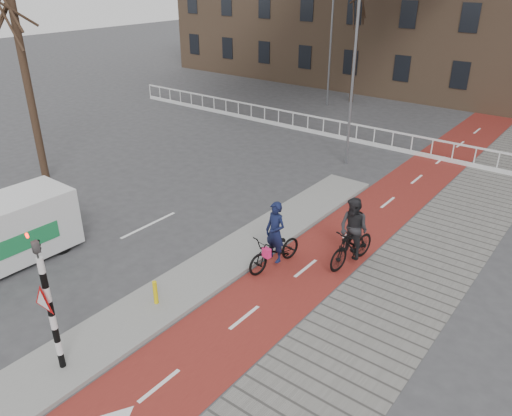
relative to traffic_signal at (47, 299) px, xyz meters
The scene contains 13 objects.
ground 2.90m from the traffic_signal, 73.47° to the left, with size 120.00×120.00×0.00m, color #38383A.
bike_lane 12.36m from the traffic_signal, 80.09° to the left, with size 2.50×60.00×0.01m, color maroon.
sidewalk 13.13m from the traffic_signal, 67.82° to the left, with size 3.00×60.00×0.01m, color slate.
curb_island 6.32m from the traffic_signal, 90.95° to the left, with size 1.80×16.00×0.12m, color gray.
traffic_signal is the anchor object (origin of this frame).
bollard 3.32m from the traffic_signal, 91.82° to the left, with size 0.12×0.12×0.68m, color yellow.
cyclist_near 6.78m from the traffic_signal, 78.94° to the left, with size 1.05×2.18×2.16m.
cyclist_far 8.73m from the traffic_signal, 69.38° to the left, with size 1.06×2.15×2.20m.
railing 19.60m from the traffic_signal, 103.02° to the left, with size 28.00×0.10×0.99m.
tree_left 12.46m from the traffic_signal, 149.95° to the left, with size 0.31×0.31×8.34m, color black.
tree_mid 27.72m from the traffic_signal, 104.21° to the left, with size 0.26×0.26×7.49m, color black.
streetlight_near 16.04m from the traffic_signal, 94.61° to the left, with size 0.12×0.12×8.05m, color slate.
streetlight_left 26.19m from the traffic_signal, 106.98° to the left, with size 0.12×0.12×7.12m, color slate.
Camera 1 is at (8.18, -6.19, 8.32)m, focal length 35.00 mm.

